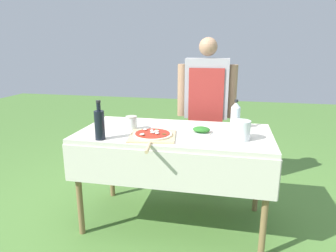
{
  "coord_description": "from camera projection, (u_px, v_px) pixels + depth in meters",
  "views": [
    {
      "loc": [
        0.41,
        -2.21,
        1.44
      ],
      "look_at": [
        -0.05,
        0.0,
        0.83
      ],
      "focal_mm": 32.0,
      "sensor_mm": 36.0,
      "label": 1
    }
  ],
  "objects": [
    {
      "name": "sauce_jar",
      "position": [
        131.0,
        124.0,
        2.38
      ],
      "size": [
        0.09,
        0.09,
        0.11
      ],
      "color": "silver",
      "rests_on": "prep_table"
    },
    {
      "name": "oil_bottle",
      "position": [
        100.0,
        124.0,
        2.11
      ],
      "size": [
        0.07,
        0.07,
        0.28
      ],
      "color": "black",
      "rests_on": "prep_table"
    },
    {
      "name": "mixing_tub",
      "position": [
        241.0,
        130.0,
        2.12
      ],
      "size": [
        0.14,
        0.14,
        0.14
      ],
      "primitive_type": "cylinder",
      "color": "silver",
      "rests_on": "prep_table"
    },
    {
      "name": "pizza_on_peel",
      "position": [
        152.0,
        135.0,
        2.19
      ],
      "size": [
        0.38,
        0.54,
        0.05
      ],
      "rotation": [
        0.0,
        0.0,
        0.15
      ],
      "color": "#D1B27F",
      "rests_on": "prep_table"
    },
    {
      "name": "ground_plane",
      "position": [
        174.0,
        221.0,
        2.55
      ],
      "size": [
        12.0,
        12.0,
        0.0
      ],
      "primitive_type": "plane",
      "color": "#517F38"
    },
    {
      "name": "person_cook",
      "position": [
        206.0,
        103.0,
        2.93
      ],
      "size": [
        0.57,
        0.19,
        1.52
      ],
      "rotation": [
        0.0,
        0.0,
        3.16
      ],
      "color": "#4C4C51",
      "rests_on": "ground"
    },
    {
      "name": "prep_table",
      "position": [
        175.0,
        142.0,
        2.37
      ],
      "size": [
        1.5,
        0.77,
        0.79
      ],
      "color": "beige",
      "rests_on": "ground"
    },
    {
      "name": "herb_container",
      "position": [
        201.0,
        130.0,
        2.3
      ],
      "size": [
        0.18,
        0.16,
        0.05
      ],
      "rotation": [
        0.0,
        0.0,
        -0.19
      ],
      "color": "silver",
      "rests_on": "prep_table"
    },
    {
      "name": "water_bottle",
      "position": [
        235.0,
        115.0,
        2.39
      ],
      "size": [
        0.08,
        0.08,
        0.24
      ],
      "color": "silver",
      "rests_on": "prep_table"
    }
  ]
}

